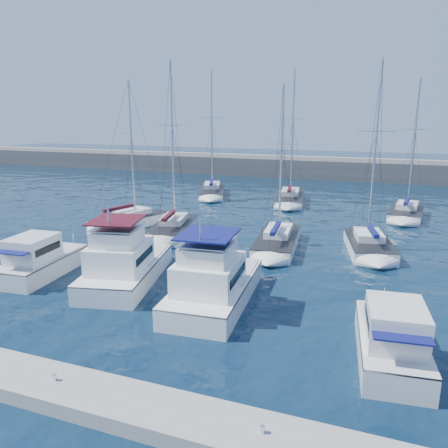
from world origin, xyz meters
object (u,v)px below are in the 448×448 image
(motor_yacht_stbd_inner, at_px, (213,285))
(sailboat_back_c, at_px, (406,213))
(motor_yacht_stbd_outer, at_px, (392,341))
(sailboat_mid_a, at_px, (130,221))
(sailboat_mid_b, at_px, (173,228))
(motor_yacht_port_inner, at_px, (124,266))
(motor_yacht_port_outer, at_px, (40,262))
(sailboat_back_a, at_px, (212,191))
(sailboat_mid_c, at_px, (277,241))
(sailboat_mid_e, at_px, (369,245))
(sailboat_back_b, at_px, (290,198))

(motor_yacht_stbd_inner, distance_m, sailboat_back_c, 28.36)
(motor_yacht_stbd_outer, distance_m, sailboat_mid_a, 28.35)
(motor_yacht_stbd_inner, bearing_deg, sailboat_mid_b, 120.46)
(motor_yacht_port_inner, bearing_deg, sailboat_back_c, 43.02)
(motor_yacht_stbd_outer, distance_m, sailboat_back_c, 29.10)
(motor_yacht_port_outer, bearing_deg, sailboat_mid_b, 69.36)
(motor_yacht_stbd_outer, bearing_deg, sailboat_mid_b, 133.50)
(motor_yacht_port_inner, distance_m, sailboat_back_a, 31.06)
(sailboat_mid_b, bearing_deg, sailboat_back_c, 22.56)
(sailboat_mid_c, height_order, sailboat_back_c, sailboat_back_c)
(motor_yacht_port_inner, bearing_deg, sailboat_mid_c, 43.08)
(sailboat_mid_a, height_order, sailboat_back_a, sailboat_back_a)
(motor_yacht_stbd_inner, height_order, sailboat_mid_a, sailboat_mid_a)
(motor_yacht_port_outer, height_order, motor_yacht_stbd_outer, same)
(motor_yacht_stbd_outer, relative_size, sailboat_mid_e, 0.45)
(motor_yacht_port_inner, distance_m, sailboat_mid_c, 12.83)
(sailboat_mid_b, bearing_deg, motor_yacht_port_outer, -118.47)
(sailboat_back_c, bearing_deg, sailboat_mid_c, -117.76)
(sailboat_mid_c, bearing_deg, sailboat_mid_b, 169.37)
(motor_yacht_stbd_inner, xyz_separation_m, sailboat_mid_a, (-13.85, 13.57, -0.62))
(motor_yacht_port_outer, distance_m, sailboat_mid_b, 12.73)
(sailboat_back_a, bearing_deg, motor_yacht_port_outer, -108.95)
(motor_yacht_port_inner, bearing_deg, motor_yacht_port_outer, 175.13)
(motor_yacht_stbd_inner, xyz_separation_m, sailboat_mid_c, (0.88, 11.62, -0.63))
(sailboat_mid_b, distance_m, sailboat_back_c, 23.91)
(motor_yacht_stbd_inner, bearing_deg, motor_yacht_stbd_outer, -21.73)
(sailboat_mid_c, relative_size, sailboat_mid_e, 0.88)
(sailboat_mid_b, relative_size, sailboat_back_a, 0.94)
(motor_yacht_stbd_inner, relative_size, sailboat_mid_c, 0.69)
(sailboat_back_c, bearing_deg, motor_yacht_stbd_inner, -105.94)
(sailboat_mid_a, bearing_deg, sailboat_back_c, 44.48)
(sailboat_mid_b, bearing_deg, motor_yacht_stbd_outer, -52.96)
(motor_yacht_port_outer, relative_size, sailboat_mid_e, 0.46)
(sailboat_mid_a, distance_m, sailboat_mid_b, 5.24)
(motor_yacht_port_outer, xyz_separation_m, motor_yacht_stbd_inner, (12.21, -0.19, 0.19))
(sailboat_mid_c, distance_m, sailboat_back_b, 18.63)
(motor_yacht_stbd_outer, distance_m, sailboat_back_b, 34.75)
(sailboat_back_c, bearing_deg, sailboat_mid_b, -138.34)
(motor_yacht_port_outer, distance_m, motor_yacht_port_inner, 5.96)
(sailboat_mid_b, bearing_deg, sailboat_mid_e, -10.94)
(sailboat_mid_a, bearing_deg, sailboat_mid_e, 15.59)
(sailboat_back_c, bearing_deg, sailboat_back_b, 169.88)
(sailboat_mid_c, bearing_deg, motor_yacht_port_outer, -144.70)
(sailboat_mid_a, relative_size, sailboat_back_a, 0.86)
(motor_yacht_port_outer, relative_size, sailboat_back_a, 0.42)
(motor_yacht_port_outer, distance_m, sailboat_back_c, 34.74)
(sailboat_mid_e, bearing_deg, sailboat_mid_b, 170.30)
(motor_yacht_port_outer, xyz_separation_m, sailboat_mid_e, (19.91, 12.73, -0.41))
(sailboat_mid_a, distance_m, sailboat_mid_c, 14.86)
(motor_yacht_port_outer, height_order, sailboat_back_a, sailboat_back_a)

